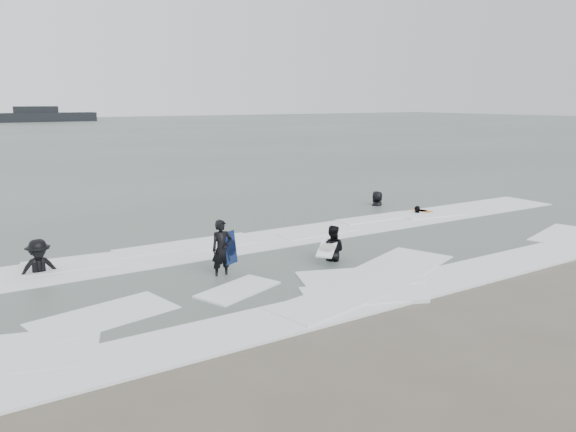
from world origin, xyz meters
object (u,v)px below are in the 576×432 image
surfer_wading (332,261)px  surfer_breaker (40,275)px  surfer_right_near (417,216)px  surfer_right_far (377,206)px  vessel_horizon (36,116)px  surfer_centre (223,277)px

surfer_wading → surfer_breaker: (-8.17, 3.38, 0.00)m
surfer_wading → surfer_right_near: bearing=-108.6°
surfer_wading → surfer_right_far: bearing=-94.7°
surfer_wading → surfer_right_near: (7.54, 3.83, 0.00)m
surfer_breaker → vessel_horizon: size_ratio=0.07×
surfer_wading → surfer_right_near: size_ratio=1.09×
surfer_right_near → vessel_horizon: 124.51m
surfer_breaker → vessel_horizon: bearing=77.1°
surfer_centre → surfer_right_near: (11.23, 3.48, 0.00)m
surfer_centre → vessel_horizon: bearing=86.2°
surfer_right_near → surfer_right_far: bearing=-153.2°
surfer_right_far → vessel_horizon: (2.53, 121.84, 1.32)m
surfer_centre → vessel_horizon: size_ratio=0.07×
surfer_wading → vessel_horizon: 128.71m
surfer_centre → surfer_breaker: 5.41m
surfer_wading → surfer_breaker: bearing=22.0°
surfer_breaker → surfer_wading: bearing=-27.1°
surfer_breaker → vessel_horizon: 126.25m
surfer_centre → surfer_right_far: 12.74m
surfer_centre → surfer_right_far: bearing=31.0°
surfer_centre → surfer_breaker: size_ratio=0.89×
surfer_centre → surfer_wading: size_ratio=1.00×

